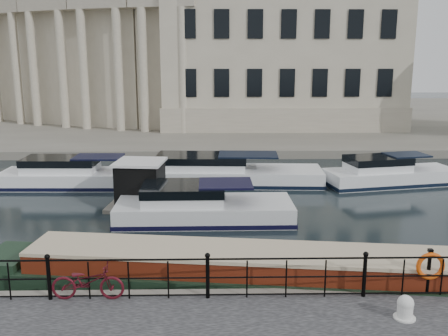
# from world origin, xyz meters

# --- Properties ---
(ground_plane) EXTENTS (160.00, 160.00, 0.00)m
(ground_plane) POSITION_xyz_m (0.00, 0.00, 0.00)
(ground_plane) COLOR black
(ground_plane) RESTS_ON ground
(far_bank) EXTENTS (120.00, 42.00, 0.55)m
(far_bank) POSITION_xyz_m (0.00, 39.00, 0.28)
(far_bank) COLOR #6B665B
(far_bank) RESTS_ON ground_plane
(railing) EXTENTS (24.14, 0.14, 1.22)m
(railing) POSITION_xyz_m (0.00, -2.25, 1.20)
(railing) COLOR black
(railing) RESTS_ON near_quay
(civic_building) EXTENTS (53.55, 31.84, 16.85)m
(civic_building) POSITION_xyz_m (-1.00, 34.71, 7.04)
(civic_building) COLOR #ADA38C
(civic_building) RESTS_ON far_bank
(bicycle) EXTENTS (1.84, 0.66, 0.97)m
(bicycle) POSITION_xyz_m (-3.03, -2.26, 1.03)
(bicycle) COLOR #4B0D16
(bicycle) RESTS_ON near_quay
(mooring_bollard) EXTENTS (0.51, 0.51, 0.58)m
(mooring_bollard) POSITION_xyz_m (4.65, -3.37, 0.82)
(mooring_bollard) COLOR silver
(mooring_bollard) RESTS_ON near_quay
(life_ring_post) EXTENTS (0.75, 0.20, 1.22)m
(life_ring_post) POSITION_xyz_m (5.71, -2.17, 1.31)
(life_ring_post) COLOR black
(life_ring_post) RESTS_ON near_quay
(narrowboat) EXTENTS (15.81, 4.00, 1.57)m
(narrowboat) POSITION_xyz_m (1.04, -0.66, 0.37)
(narrowboat) COLOR black
(narrowboat) RESTS_ON ground_plane
(harbour_hut) EXTENTS (3.05, 2.64, 2.17)m
(harbour_hut) POSITION_xyz_m (-3.09, 7.50, 0.95)
(harbour_hut) COLOR #6B665B
(harbour_hut) RESTS_ON ground_plane
(cabin_cruisers) EXTENTS (23.96, 9.21, 1.99)m
(cabin_cruisers) POSITION_xyz_m (0.18, 10.10, 0.37)
(cabin_cruisers) COLOR silver
(cabin_cruisers) RESTS_ON ground_plane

